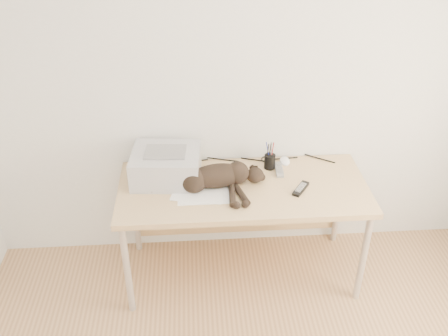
{
  "coord_description": "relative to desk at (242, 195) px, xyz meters",
  "views": [
    {
      "loc": [
        -0.31,
        -1.23,
        2.55
      ],
      "look_at": [
        -0.13,
        1.34,
        0.92
      ],
      "focal_mm": 40.0,
      "sensor_mm": 36.0,
      "label": 1
    }
  ],
  "objects": [
    {
      "name": "mouse",
      "position": [
        0.32,
        0.19,
        0.15
      ],
      "size": [
        0.07,
        0.12,
        0.04
      ],
      "primitive_type": "ellipsoid",
      "rotation": [
        0.0,
        0.0,
        -0.05
      ],
      "color": "white",
      "rests_on": "desk"
    },
    {
      "name": "papers",
      "position": [
        -0.27,
        -0.14,
        0.14
      ],
      "size": [
        0.37,
        0.29,
        0.01
      ],
      "color": "white",
      "rests_on": "desk"
    },
    {
      "name": "mug",
      "position": [
        -0.32,
        0.19,
        0.17
      ],
      "size": [
        0.11,
        0.11,
        0.08
      ],
      "primitive_type": "imported",
      "rotation": [
        0.0,
        0.0,
        0.34
      ],
      "color": "white",
      "rests_on": "desk"
    },
    {
      "name": "desk",
      "position": [
        0.0,
        0.0,
        0.0
      ],
      "size": [
        1.6,
        0.7,
        0.74
      ],
      "color": "tan",
      "rests_on": "floor"
    },
    {
      "name": "printer",
      "position": [
        -0.49,
        0.04,
        0.23
      ],
      "size": [
        0.46,
        0.4,
        0.21
      ],
      "color": "#B4B4B9",
      "rests_on": "desk"
    },
    {
      "name": "pen_cup",
      "position": [
        0.2,
        0.12,
        0.19
      ],
      "size": [
        0.07,
        0.07,
        0.19
      ],
      "color": "black",
      "rests_on": "desk"
    },
    {
      "name": "wall_back",
      "position": [
        0.0,
        0.27,
        0.69
      ],
      "size": [
        3.5,
        0.0,
        3.5
      ],
      "primitive_type": "plane",
      "rotation": [
        1.57,
        0.0,
        0.0
      ],
      "color": "white",
      "rests_on": "floor"
    },
    {
      "name": "remote_grey",
      "position": [
        0.26,
        0.08,
        0.14
      ],
      "size": [
        0.06,
        0.18,
        0.02
      ],
      "primitive_type": "cube",
      "rotation": [
        0.0,
        0.0,
        -0.05
      ],
      "color": "gray",
      "rests_on": "desk"
    },
    {
      "name": "cable_tangle",
      "position": [
        0.0,
        0.22,
        0.14
      ],
      "size": [
        1.36,
        0.09,
        0.01
      ],
      "primitive_type": null,
      "color": "black",
      "rests_on": "desk"
    },
    {
      "name": "cat",
      "position": [
        -0.19,
        -0.08,
        0.21
      ],
      "size": [
        0.74,
        0.35,
        0.17
      ],
      "rotation": [
        0.0,
        0.0,
        0.15
      ],
      "color": "black",
      "rests_on": "desk"
    },
    {
      "name": "remote_black",
      "position": [
        0.36,
        -0.15,
        0.14
      ],
      "size": [
        0.13,
        0.17,
        0.02
      ],
      "primitive_type": "cube",
      "rotation": [
        0.0,
        0.0,
        -0.6
      ],
      "color": "black",
      "rests_on": "desk"
    }
  ]
}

